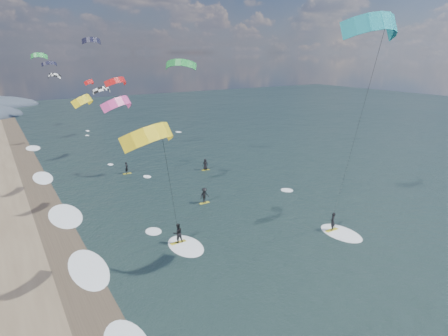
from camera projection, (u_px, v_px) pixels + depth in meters
ground at (350, 334)px, 21.37m from camera, size 260.00×260.00×0.00m
wet_sand_strip at (92, 310)px, 23.38m from camera, size 3.00×240.00×0.00m
kitesurfer_near_a at (374, 78)px, 24.21m from camera, size 7.69×8.31×18.09m
kitesurfer_near_b at (169, 173)px, 24.69m from camera, size 7.18×8.93×12.24m
far_kitesurfers at (190, 181)px, 44.50m from camera, size 10.76×15.15×1.75m
bg_kite_field at (91, 74)px, 60.95m from camera, size 13.99×68.12×9.60m
shoreline_surf at (93, 269)px, 27.83m from camera, size 2.40×79.40×0.11m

